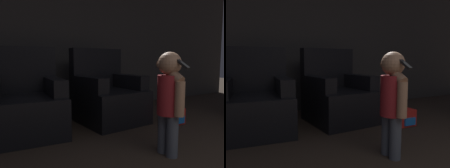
% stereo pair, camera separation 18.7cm
% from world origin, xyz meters
% --- Properties ---
extents(wall_back, '(8.40, 0.05, 2.60)m').
position_xyz_m(wall_back, '(0.00, 4.50, 1.30)').
color(wall_back, '#33302D').
rests_on(wall_back, ground_plane).
extents(armchair_left, '(0.89, 0.95, 1.05)m').
position_xyz_m(armchair_left, '(-0.93, 3.57, 0.35)').
color(armchair_left, black).
rests_on(armchair_left, ground_plane).
extents(armchair_right, '(0.89, 0.95, 1.05)m').
position_xyz_m(armchair_right, '(0.18, 3.57, 0.35)').
color(armchair_right, black).
rests_on(armchair_right, ground_plane).
extents(person_toddler, '(0.21, 0.36, 0.95)m').
position_xyz_m(person_toddler, '(0.09, 2.28, 0.56)').
color(person_toddler, '#474C56').
rests_on(person_toddler, ground_plane).
extents(toy_backpack, '(0.25, 0.20, 0.22)m').
position_xyz_m(toy_backpack, '(0.88, 2.95, 0.11)').
color(toy_backpack, red).
rests_on(toy_backpack, ground_plane).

